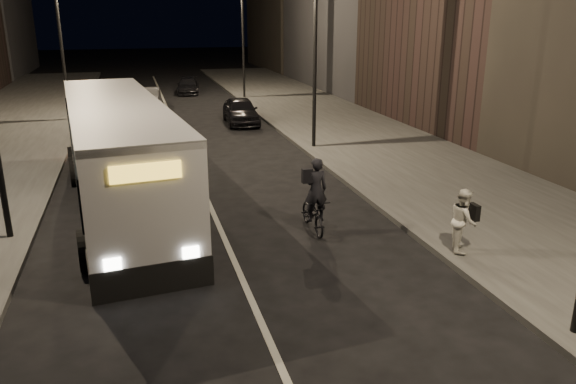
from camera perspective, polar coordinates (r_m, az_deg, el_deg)
ground at (r=13.13m, az=-4.57°, el=-9.07°), size 180.00×180.00×0.00m
sidewalk_right at (r=28.25m, az=6.99°, el=5.75°), size 7.00×70.00×0.16m
streetlight_right_mid at (r=24.68m, az=2.19°, el=16.50°), size 1.20×0.44×8.12m
streetlight_right_far at (r=40.22m, az=-5.02°, el=16.95°), size 1.20×0.44×8.12m
streetlight_left_far at (r=33.68m, az=-21.80°, el=15.65°), size 1.20×0.44×8.12m
city_bus at (r=18.10m, az=-16.83°, el=3.98°), size 4.00×12.69×3.37m
cyclist_on_bicycle at (r=15.73m, az=2.64°, el=-1.51°), size 0.68×1.89×2.17m
pedestrian_woman at (r=14.68m, az=17.38°, el=-2.75°), size 0.88×0.97×1.62m
car_near at (r=31.42m, az=-4.83°, el=8.23°), size 1.88×4.31×1.45m
car_mid at (r=37.37m, az=-14.03°, el=9.27°), size 1.85×4.39×1.41m
car_far at (r=44.08m, az=-10.13°, el=10.57°), size 2.08×4.11×1.14m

